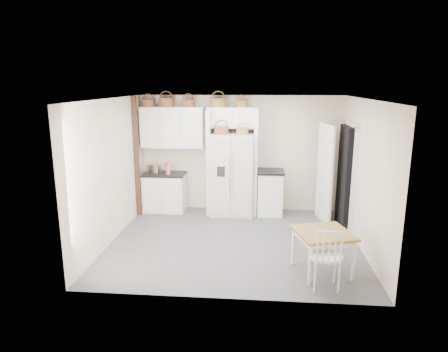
# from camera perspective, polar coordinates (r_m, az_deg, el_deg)

# --- Properties ---
(floor) EXTENTS (4.50, 4.50, 0.00)m
(floor) POSITION_cam_1_polar(r_m,az_deg,el_deg) (7.48, 1.44, -9.35)
(floor) COLOR #3F4042
(floor) RESTS_ON ground
(ceiling) EXTENTS (4.50, 4.50, 0.00)m
(ceiling) POSITION_cam_1_polar(r_m,az_deg,el_deg) (6.91, 1.57, 10.96)
(ceiling) COLOR white
(ceiling) RESTS_ON wall_back
(wall_back) EXTENTS (4.50, 0.00, 4.50)m
(wall_back) POSITION_cam_1_polar(r_m,az_deg,el_deg) (9.04, 2.30, 3.21)
(wall_back) COLOR beige
(wall_back) RESTS_ON floor
(wall_left) EXTENTS (0.00, 4.00, 4.00)m
(wall_left) POSITION_cam_1_polar(r_m,az_deg,el_deg) (7.56, -15.77, 0.72)
(wall_left) COLOR beige
(wall_left) RESTS_ON floor
(wall_right) EXTENTS (0.00, 4.00, 4.00)m
(wall_right) POSITION_cam_1_polar(r_m,az_deg,el_deg) (7.30, 19.41, 0.03)
(wall_right) COLOR beige
(wall_right) RESTS_ON floor
(refrigerator) EXTENTS (0.93, 0.75, 1.80)m
(refrigerator) POSITION_cam_1_polar(r_m,az_deg,el_deg) (8.79, 1.19, 0.26)
(refrigerator) COLOR silver
(refrigerator) RESTS_ON floor
(base_cab_left) EXTENTS (0.91, 0.57, 0.84)m
(base_cab_left) POSITION_cam_1_polar(r_m,az_deg,el_deg) (9.19, -8.48, -2.39)
(base_cab_left) COLOR white
(base_cab_left) RESTS_ON floor
(base_cab_right) EXTENTS (0.54, 0.65, 0.95)m
(base_cab_right) POSITION_cam_1_polar(r_m,az_deg,el_deg) (8.93, 6.58, -2.44)
(base_cab_right) COLOR white
(base_cab_right) RESTS_ON floor
(dining_table) EXTENTS (0.99, 0.99, 0.67)m
(dining_table) POSITION_cam_1_polar(r_m,az_deg,el_deg) (6.41, 13.85, -10.52)
(dining_table) COLOR brown
(dining_table) RESTS_ON floor
(windsor_chair) EXTENTS (0.47, 0.43, 0.96)m
(windsor_chair) POSITION_cam_1_polar(r_m,az_deg,el_deg) (5.92, 14.39, -11.08)
(windsor_chair) COLOR white
(windsor_chair) RESTS_ON floor
(counter_left) EXTENTS (0.95, 0.61, 0.04)m
(counter_left) POSITION_cam_1_polar(r_m,az_deg,el_deg) (9.08, -8.57, 0.28)
(counter_left) COLOR black
(counter_left) RESTS_ON base_cab_left
(counter_right) EXTENTS (0.58, 0.69, 0.04)m
(counter_right) POSITION_cam_1_polar(r_m,az_deg,el_deg) (8.81, 6.66, 0.67)
(counter_right) COLOR black
(counter_right) RESTS_ON base_cab_right
(toaster) EXTENTS (0.33, 0.25, 0.20)m
(toaster) POSITION_cam_1_polar(r_m,az_deg,el_deg) (9.04, -9.95, 0.96)
(toaster) COLOR silver
(toaster) RESTS_ON counter_left
(cookbook_red) EXTENTS (0.04, 0.17, 0.25)m
(cookbook_red) POSITION_cam_1_polar(r_m,az_deg,el_deg) (8.95, -8.09, 1.06)
(cookbook_red) COLOR maroon
(cookbook_red) RESTS_ON counter_left
(cookbook_cream) EXTENTS (0.05, 0.15, 0.22)m
(cookbook_cream) POSITION_cam_1_polar(r_m,az_deg,el_deg) (8.95, -7.93, 0.96)
(cookbook_cream) COLOR beige
(cookbook_cream) RESTS_ON counter_left
(basket_upper_a) EXTENTS (0.28, 0.28, 0.16)m
(basket_upper_a) POSITION_cam_1_polar(r_m,az_deg,el_deg) (9.07, -10.78, 10.20)
(basket_upper_a) COLOR #5A271A
(basket_upper_a) RESTS_ON upper_cabinet
(basket_upper_b) EXTENTS (0.33, 0.33, 0.19)m
(basket_upper_b) POSITION_cam_1_polar(r_m,az_deg,el_deg) (8.97, -8.23, 10.38)
(basket_upper_b) COLOR #5A271A
(basket_upper_b) RESTS_ON upper_cabinet
(basket_upper_c) EXTENTS (0.28, 0.28, 0.16)m
(basket_upper_c) POSITION_cam_1_polar(r_m,az_deg,el_deg) (8.87, -5.11, 10.33)
(basket_upper_c) COLOR #5A271A
(basket_upper_c) RESTS_ON upper_cabinet
(basket_bridge_a) EXTENTS (0.34, 0.34, 0.19)m
(basket_bridge_a) POSITION_cam_1_polar(r_m,az_deg,el_deg) (8.78, -0.84, 10.45)
(basket_bridge_a) COLOR brown
(basket_bridge_a) RESTS_ON bridge_cabinet
(basket_bridge_b) EXTENTS (0.26, 0.26, 0.15)m
(basket_bridge_b) POSITION_cam_1_polar(r_m,az_deg,el_deg) (8.75, 2.45, 10.28)
(basket_bridge_b) COLOR brown
(basket_bridge_b) RESTS_ON bridge_cabinet
(basket_fridge_a) EXTENTS (0.31, 0.31, 0.16)m
(basket_fridge_a) POSITION_cam_1_polar(r_m,az_deg,el_deg) (8.54, -0.41, 6.55)
(basket_fridge_a) COLOR #5A271A
(basket_fridge_a) RESTS_ON refrigerator
(basket_fridge_b) EXTENTS (0.25, 0.25, 0.14)m
(basket_fridge_b) POSITION_cam_1_polar(r_m,az_deg,el_deg) (8.52, 2.61, 6.42)
(basket_fridge_b) COLOR brown
(basket_fridge_b) RESTS_ON refrigerator
(upper_cabinet) EXTENTS (1.40, 0.34, 0.90)m
(upper_cabinet) POSITION_cam_1_polar(r_m,az_deg,el_deg) (8.99, -7.38, 6.91)
(upper_cabinet) COLOR white
(upper_cabinet) RESTS_ON wall_back
(bridge_cabinet) EXTENTS (1.12, 0.34, 0.45)m
(bridge_cabinet) POSITION_cam_1_polar(r_m,az_deg,el_deg) (8.78, 1.31, 8.34)
(bridge_cabinet) COLOR white
(bridge_cabinet) RESTS_ON wall_back
(fridge_panel_left) EXTENTS (0.08, 0.60, 2.30)m
(fridge_panel_left) POSITION_cam_1_polar(r_m,az_deg,el_deg) (8.83, -2.08, 1.98)
(fridge_panel_left) COLOR white
(fridge_panel_left) RESTS_ON floor
(fridge_panel_right) EXTENTS (0.08, 0.60, 2.30)m
(fridge_panel_right) POSITION_cam_1_polar(r_m,az_deg,el_deg) (8.77, 4.55, 1.86)
(fridge_panel_right) COLOR white
(fridge_panel_right) RESTS_ON floor
(trim_post) EXTENTS (0.09, 0.09, 2.60)m
(trim_post) POSITION_cam_1_polar(r_m,az_deg,el_deg) (8.80, -12.40, 2.62)
(trim_post) COLOR #331F15
(trim_post) RESTS_ON floor
(doorway_void) EXTENTS (0.18, 0.85, 2.05)m
(doorway_void) POSITION_cam_1_polar(r_m,az_deg,el_deg) (8.29, 17.01, -0.23)
(doorway_void) COLOR black
(doorway_void) RESTS_ON floor
(door_slab) EXTENTS (0.21, 0.79, 2.05)m
(door_slab) POSITION_cam_1_polar(r_m,az_deg,el_deg) (8.55, 14.20, 0.34)
(door_slab) COLOR white
(door_slab) RESTS_ON floor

